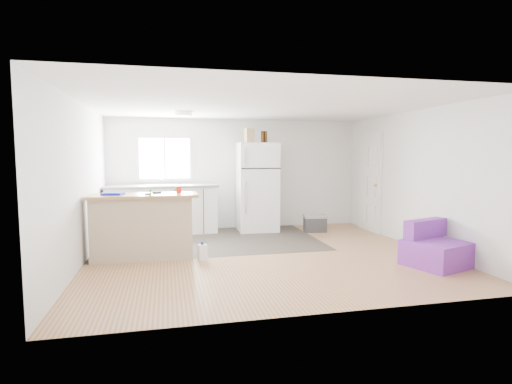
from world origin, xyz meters
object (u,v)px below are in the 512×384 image
Objects in this scene: peninsula at (143,226)px; purple_seat at (435,250)px; refrigerator at (257,187)px; blue_tray at (113,194)px; bottle_right at (266,137)px; cooler at (315,223)px; mop at (144,246)px; red_cup at (179,189)px; kitchen_cabinets at (162,209)px; cardboard_box at (249,136)px; bottle_left at (263,137)px; cleaner_jug at (202,252)px.

peninsula is 1.68× the size of purple_seat.
peninsula is at bearing -138.40° from refrigerator.
bottle_right reaches higher than blue_tray.
cooler is 3.78m from mop.
bottle_right is (1.89, 1.85, 0.92)m from red_cup.
cardboard_box reaches higher than kitchen_cabinets.
kitchen_cabinets is 2.17m from blue_tray.
bottle_right is (2.87, 1.91, 0.96)m from blue_tray.
kitchen_cabinets is 2.03m from red_cup.
cooler is (3.15, -0.49, -0.33)m from kitchen_cabinets.
bottle_left is at bearing -23.69° from refrigerator.
cardboard_box is at bearing -178.09° from bottle_left.
red_cup is at bearing -144.93° from cooler.
mop is (-4.18, 1.20, -0.00)m from purple_seat.
purple_seat is (3.93, -3.32, -0.28)m from kitchen_cabinets.
blue_tray is at bearing -142.65° from refrigerator.
red_cup is (0.57, 0.03, 0.56)m from peninsula.
bottle_left is at bearing 168.40° from cooler.
bottle_left is (2.38, 1.85, 1.48)m from peninsula.
mop is at bearing -101.26° from kitchen_cabinets.
bottle_left is (2.80, 1.88, 0.96)m from blue_tray.
cooler is at bearing 21.26° from blue_tray.
kitchen_cabinets reaches higher than peninsula.
blue_tray is at bearing 153.63° from cleaner_jug.
bottle_left is 0.08m from bottle_right.
mop is at bearing 156.21° from cleaner_jug.
cardboard_box is at bearing -174.03° from bottle_right.
refrigerator is 1.10m from cardboard_box.
mop is 3.63m from bottle_right.
cleaner_jug is 0.98× the size of cardboard_box.
bottle_right is at bearing -5.37° from refrigerator.
peninsula is 2.99m from refrigerator.
cooler is at bearing 21.45° from cleaner_jug.
refrigerator is 7.50× the size of bottle_right.
red_cup is (0.54, 0.20, 0.84)m from mop.
purple_seat is 0.88× the size of mop.
mop reaches higher than cooler.
red_cup reaches higher than peninsula.
red_cup is 0.48× the size of bottle_right.
bottle_left is at bearing 1.91° from cardboard_box.
mop is (0.03, -0.17, -0.28)m from peninsula.
cardboard_box reaches higher than cleaner_jug.
cleaner_jug is 1.18× the size of bottle_left.
peninsula is 3.23× the size of cooler.
bottle_right is at bearing 44.49° from red_cup.
purple_seat is 4.10m from bottle_left.
kitchen_cabinets is 2.40m from cleaner_jug.
peninsula is at bearing 4.21° from blue_tray.
purple_seat is 4.24m from cardboard_box.
peninsula is at bearing 76.65° from mop.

